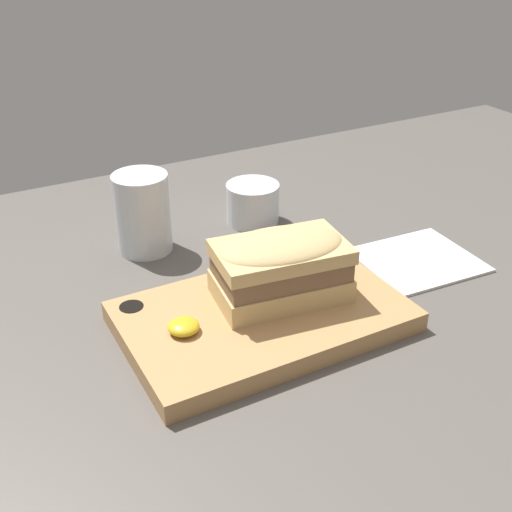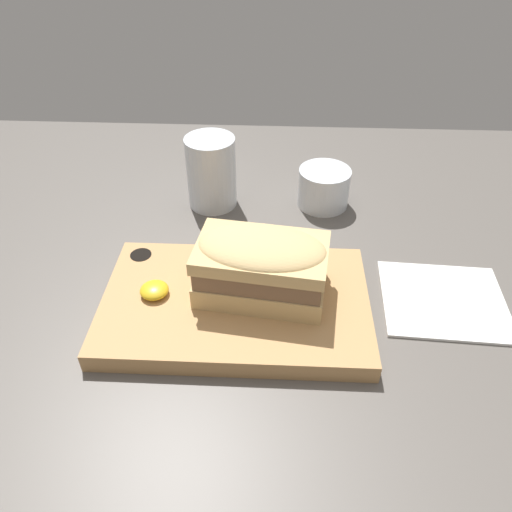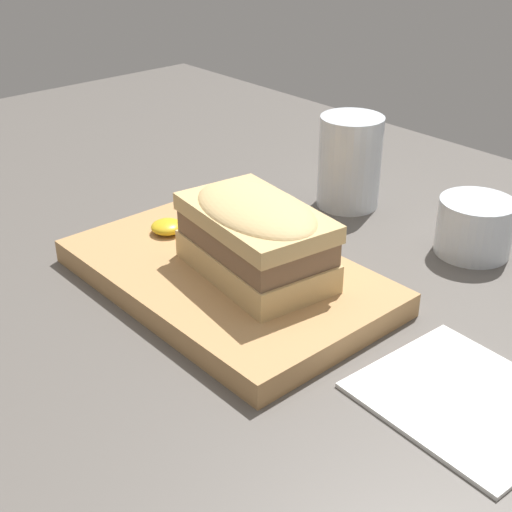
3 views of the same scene
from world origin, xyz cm
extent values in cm
cube|color=#56514C|center=(0.00, 0.00, 1.00)|extent=(177.39, 111.37, 2.00)
cube|color=tan|center=(-5.91, 0.21, 3.26)|extent=(33.33, 20.84, 2.51)
cylinder|color=black|center=(-19.66, 7.72, 3.95)|extent=(2.92, 2.92, 1.26)
cube|color=tan|center=(-2.75, 1.30, 5.95)|extent=(16.83, 11.41, 2.88)
cube|color=brown|center=(-2.75, 1.30, 8.61)|extent=(16.16, 10.96, 2.45)
cube|color=tan|center=(-2.75, 1.30, 10.70)|extent=(16.83, 11.41, 1.73)
ellipsoid|color=tan|center=(-2.75, 1.30, 11.42)|extent=(16.49, 11.19, 2.59)
ellipsoid|color=gold|center=(-16.09, 0.08, 5.23)|extent=(3.60, 3.60, 1.44)
cylinder|color=silver|center=(-11.72, 25.09, 7.83)|extent=(7.93, 7.93, 11.67)
cylinder|color=silver|center=(-11.72, 25.09, 4.82)|extent=(6.98, 6.98, 5.25)
cylinder|color=silver|center=(6.50, 25.68, 5.16)|extent=(8.38, 8.38, 6.32)
cylinder|color=black|center=(6.50, 25.68, 4.81)|extent=(7.54, 7.54, 5.22)
cube|color=white|center=(21.05, 3.03, 2.20)|extent=(16.52, 14.89, 0.40)
camera|label=1|loc=(-37.00, -55.60, 47.46)|focal=45.00mm
camera|label=2|loc=(-1.22, -44.95, 47.81)|focal=35.00mm
camera|label=3|loc=(43.72, -39.80, 39.77)|focal=50.00mm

